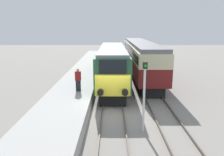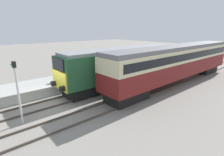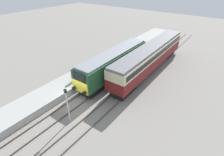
# 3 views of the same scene
# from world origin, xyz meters

# --- Properties ---
(ground_plane) EXTENTS (120.00, 120.00, 0.00)m
(ground_plane) POSITION_xyz_m (0.00, 0.00, 0.00)
(ground_plane) COLOR gray
(platform_left) EXTENTS (3.50, 50.00, 0.86)m
(platform_left) POSITION_xyz_m (-3.30, 8.00, 0.43)
(platform_left) COLOR #A8A8A3
(platform_left) RESTS_ON ground_plane
(rails_near_track) EXTENTS (1.51, 60.00, 0.14)m
(rails_near_track) POSITION_xyz_m (0.00, 5.00, 0.07)
(rails_near_track) COLOR #4C4238
(rails_near_track) RESTS_ON ground_plane
(rails_far_track) EXTENTS (1.50, 60.00, 0.14)m
(rails_far_track) POSITION_xyz_m (3.40, 5.00, 0.07)
(rails_far_track) COLOR #4C4238
(rails_far_track) RESTS_ON ground_plane
(locomotive) EXTENTS (2.70, 14.35, 3.85)m
(locomotive) POSITION_xyz_m (0.00, 7.45, 2.16)
(locomotive) COLOR black
(locomotive) RESTS_ON ground_plane
(passenger_carriage) EXTENTS (2.75, 19.23, 4.08)m
(passenger_carriage) POSITION_xyz_m (3.40, 12.15, 2.48)
(passenger_carriage) COLOR black
(passenger_carriage) RESTS_ON ground_plane
(person_on_platform) EXTENTS (0.44, 0.26, 1.80)m
(person_on_platform) POSITION_xyz_m (-2.69, 2.26, 1.76)
(person_on_platform) COLOR black
(person_on_platform) RESTS_ON platform_left
(signal_post) EXTENTS (0.24, 0.28, 3.96)m
(signal_post) POSITION_xyz_m (1.70, -2.89, 2.35)
(signal_post) COLOR silver
(signal_post) RESTS_ON ground_plane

